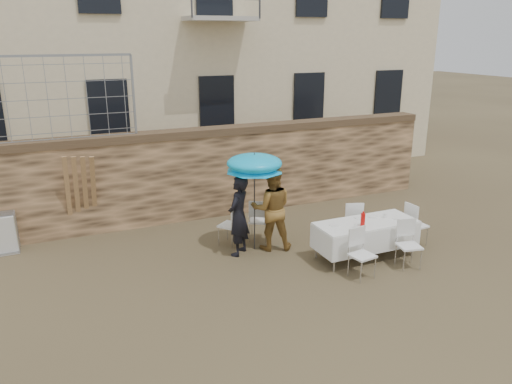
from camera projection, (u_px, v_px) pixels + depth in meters
name	position (u px, v px, depth m)	size (l,w,h in m)	color
ground	(287.00, 311.00, 8.34)	(80.00, 80.00, 0.00)	brown
stone_wall	(196.00, 174.00, 12.38)	(13.00, 0.50, 2.20)	olive
chain_link_fence	(58.00, 99.00, 10.64)	(3.20, 0.06, 1.80)	gray
man_suit	(239.00, 216.00, 10.26)	(0.62, 0.41, 1.70)	black
woman_dress	(272.00, 208.00, 10.53)	(0.88, 0.69, 1.82)	#BC8539
umbrella	(254.00, 166.00, 10.21)	(1.20, 1.20, 1.95)	#3F3F44
couple_chair_left	(229.00, 224.00, 10.86)	(0.48, 0.48, 0.96)	white
couple_chair_right	(259.00, 219.00, 11.12)	(0.48, 0.48, 0.96)	white
banquet_table	(366.00, 224.00, 10.16)	(2.10, 0.85, 0.78)	white
soda_bottle	(363.00, 220.00, 9.90)	(0.09, 0.09, 0.26)	red
table_chair_front_left	(362.00, 254.00, 9.35)	(0.48, 0.48, 0.96)	white
table_chair_front_right	(409.00, 245.00, 9.77)	(0.48, 0.48, 0.96)	white
table_chair_back	(352.00, 221.00, 11.01)	(0.48, 0.48, 0.96)	white
table_chair_side	(416.00, 224.00, 10.85)	(0.48, 0.48, 0.96)	white
chair_stack_right	(7.00, 230.00, 10.56)	(0.46, 0.47, 0.92)	white
wood_planks	(83.00, 196.00, 11.07)	(0.70, 0.20, 2.00)	#A37749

